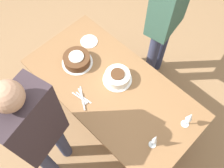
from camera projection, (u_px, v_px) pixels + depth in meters
ground_plane at (112, 117)px, 2.85m from camera, size 12.00×12.00×0.00m
dining_table at (112, 92)px, 2.30m from camera, size 1.61×0.82×0.74m
cake_center_white at (117, 77)px, 2.20m from camera, size 0.26×0.26×0.10m
cake_front_chocolate at (77, 60)px, 2.29m from camera, size 0.29×0.29×0.10m
wine_glass_near at (155, 139)px, 1.82m from camera, size 0.06×0.06×0.22m
wine_glass_far at (190, 117)px, 1.90m from camera, size 0.07×0.07×0.21m
dessert_plate_left at (89, 41)px, 2.44m from camera, size 0.17×0.17×0.01m
fork_pile at (82, 98)px, 2.14m from camera, size 0.21×0.14×0.01m
person_cutting at (36, 131)px, 1.76m from camera, size 0.31×0.44×1.62m
person_watching at (168, 10)px, 2.21m from camera, size 0.28×0.43×1.74m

